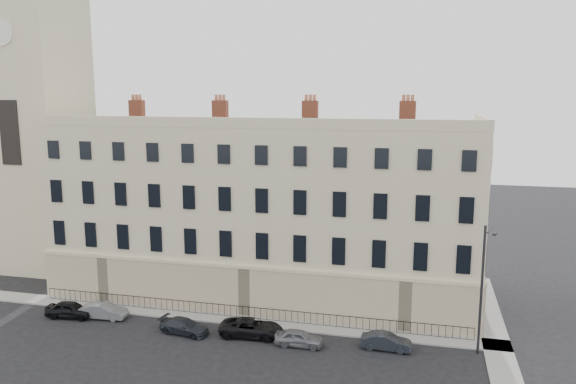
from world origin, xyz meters
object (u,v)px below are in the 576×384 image
object	(u,v)px
car_a	(70,309)
car_e	(299,338)
car_d	(251,328)
streetlamp	(483,284)
car_c	(184,326)
car_b	(104,311)
car_f	(386,342)

from	to	relation	value
car_a	car_e	world-z (taller)	car_a
car_d	streetlamp	distance (m)	16.58
car_c	car_d	bearing A→B (deg)	-72.55
streetlamp	car_c	bearing A→B (deg)	-159.58
car_b	car_f	xyz separation A→B (m)	(22.13, -0.23, -0.03)
car_b	car_f	size ratio (longest dim) A/B	1.06
car_a	car_e	bearing A→B (deg)	-97.73
car_d	car_b	bearing A→B (deg)	83.96
car_d	streetlamp	bearing A→B (deg)	-91.05
car_c	streetlamp	world-z (taller)	streetlamp
car_f	streetlamp	world-z (taller)	streetlamp
car_f	streetlamp	size ratio (longest dim) A/B	0.39
car_c	car_d	size ratio (longest dim) A/B	0.82
car_f	car_c	bearing A→B (deg)	94.94
car_c	car_f	size ratio (longest dim) A/B	1.09
car_c	car_b	bearing A→B (deg)	90.38
car_a	car_e	xyz separation A→B (m)	(18.81, -0.64, -0.07)
car_b	car_c	distance (m)	7.47
car_c	car_d	distance (m)	5.03
car_f	streetlamp	bearing A→B (deg)	-81.41
car_c	car_f	xyz separation A→B (m)	(14.74, 0.89, 0.02)
car_b	car_e	size ratio (longest dim) A/B	1.08
car_c	streetlamp	size ratio (longest dim) A/B	0.43
car_e	car_f	bearing A→B (deg)	-82.97
car_b	car_d	world-z (taller)	car_d
car_d	car_e	xyz separation A→B (m)	(3.77, -0.74, -0.06)
car_b	car_a	bearing A→B (deg)	96.03
car_a	streetlamp	xyz separation A→B (m)	(31.02, 1.02, 4.35)
streetlamp	car_a	bearing A→B (deg)	-162.23
car_d	car_f	xyz separation A→B (m)	(9.77, 0.14, -0.07)
car_c	streetlamp	bearing A→B (deg)	-76.52
car_a	car_d	world-z (taller)	car_a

